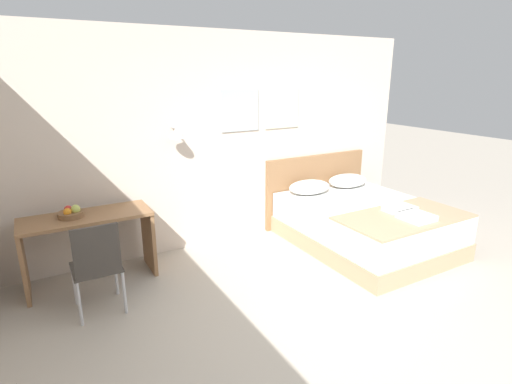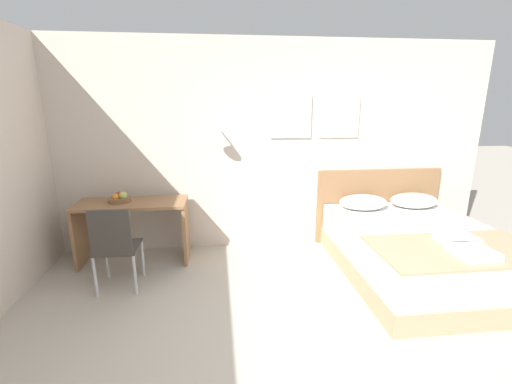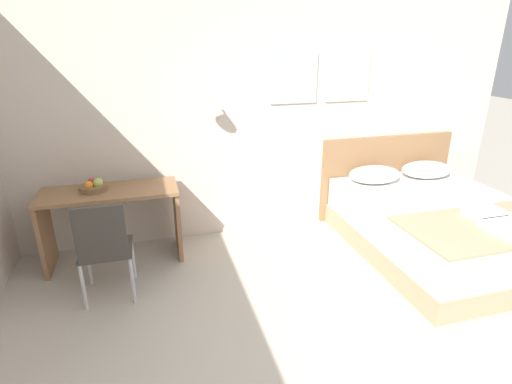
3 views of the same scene
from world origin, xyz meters
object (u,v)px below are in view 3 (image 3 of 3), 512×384
folded_towel_mid_bed (508,228)px  fruit_bowl (94,186)px  headboard (385,176)px  desk (112,211)px  pillow_left (375,174)px  bed (439,228)px  pillow_right (426,170)px  desk_chair (104,245)px  throw_blanket (491,226)px  folded_towel_near_foot (487,214)px

folded_towel_mid_bed → fruit_bowl: fruit_bowl is taller
headboard → desk: bearing=-174.6°
headboard → pillow_left: 0.48m
bed → pillow_right: bearing=65.1°
pillow_left → folded_towel_mid_bed: pillow_left is taller
bed → headboard: size_ratio=1.17×
bed → fruit_bowl: size_ratio=8.02×
folded_towel_mid_bed → desk_chair: desk_chair is taller
pillow_right → desk: 3.56m
pillow_right → throw_blanket: bearing=-104.6°
pillow_right → folded_towel_near_foot: (-0.26, -1.19, -0.03)m
folded_towel_mid_bed → desk: (-3.24, 1.46, -0.08)m
bed → desk: (-3.21, 0.73, 0.25)m
headboard → throw_blanket: size_ratio=1.11×
pillow_right → desk: bearing=-179.8°
headboard → desk_chair: 3.38m
pillow_right → folded_towel_near_foot: 1.22m
bed → pillow_right: 0.90m
pillow_right → desk_chair: 3.65m
bed → folded_towel_mid_bed: size_ratio=6.10×
throw_blanket → folded_towel_mid_bed: size_ratio=4.69×
headboard → desk_chair: (-3.23, -1.00, 0.02)m
folded_towel_mid_bed → pillow_left: bearing=104.4°
headboard → pillow_right: 0.48m
pillow_left → folded_towel_near_foot: size_ratio=1.75×
throw_blanket → folded_towel_near_foot: (0.09, 0.14, 0.04)m
folded_towel_near_foot → folded_towel_mid_bed: (-0.06, -0.28, 0.00)m
folded_towel_near_foot → fruit_bowl: (-3.43, 1.20, 0.18)m
pillow_left → fruit_bowl: size_ratio=2.43×
throw_blanket → desk_chair: bearing=169.0°
pillow_right → folded_towel_mid_bed: 1.50m
folded_towel_mid_bed → pillow_right: bearing=77.9°
pillow_left → headboard: bearing=40.4°
pillow_right → fruit_bowl: (-3.69, 0.01, 0.15)m
pillow_left → bed: bearing=-65.1°
pillow_left → throw_blanket: (0.35, -1.33, -0.08)m
desk_chair → pillow_right: bearing=11.1°
bed → pillow_right: size_ratio=3.30×
pillow_right → headboard: bearing=139.6°
folded_towel_near_foot → desk: 3.50m
desk → pillow_right: bearing=0.2°
headboard → fruit_bowl: (-3.34, -0.28, 0.29)m
pillow_right → bed: bearing=-114.9°
pillow_left → fruit_bowl: 3.00m
pillow_left → desk: desk is taller
pillow_right → folded_towel_mid_bed: size_ratio=1.85×
pillow_left → pillow_right: bearing=0.0°
headboard → folded_towel_near_foot: (0.09, -1.48, 0.11)m
folded_towel_mid_bed → headboard: bearing=91.0°
folded_towel_near_foot → desk: bearing=160.3°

